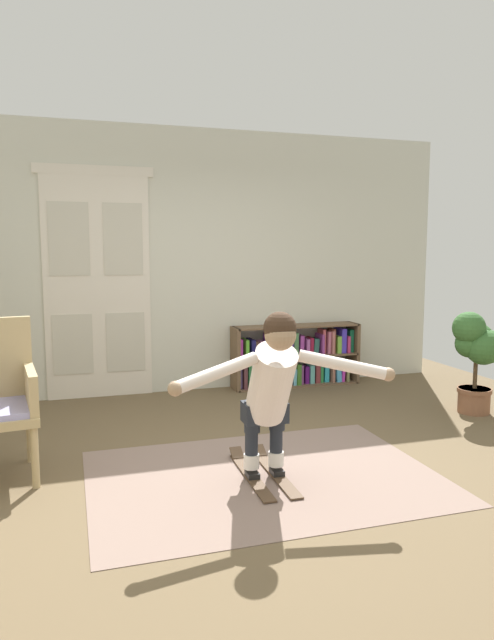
% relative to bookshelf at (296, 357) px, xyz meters
% --- Properties ---
extents(ground_plane, '(7.20, 7.20, 0.00)m').
position_rel_bookshelf_xyz_m(ground_plane, '(-1.18, -2.39, -0.34)').
color(ground_plane, brown).
extents(back_wall, '(6.00, 0.10, 2.90)m').
position_rel_bookshelf_xyz_m(back_wall, '(-1.18, 0.21, 1.11)').
color(back_wall, beige).
rests_on(back_wall, ground).
extents(double_door, '(1.22, 0.05, 2.45)m').
position_rel_bookshelf_xyz_m(double_door, '(-2.21, 0.15, 0.89)').
color(double_door, silver).
rests_on(double_door, ground).
extents(rug, '(2.41, 1.75, 0.01)m').
position_rel_bookshelf_xyz_m(rug, '(-1.24, -2.47, -0.33)').
color(rug, '#816A5F').
rests_on(rug, ground).
extents(bookshelf, '(1.51, 0.30, 0.71)m').
position_rel_bookshelf_xyz_m(bookshelf, '(0.00, 0.00, 0.00)').
color(bookshelf, brown).
rests_on(bookshelf, ground).
extents(potted_plant, '(0.54, 0.47, 1.00)m').
position_rel_bookshelf_xyz_m(potted_plant, '(1.25, -1.57, 0.29)').
color(potted_plant, brown).
rests_on(potted_plant, ground).
extents(skis_pair, '(0.29, 0.89, 0.07)m').
position_rel_bookshelf_xyz_m(skis_pair, '(-1.24, -2.44, -0.31)').
color(skis_pair, '#503A28').
rests_on(skis_pair, rug).
extents(person_skier, '(1.46, 0.64, 1.13)m').
position_rel_bookshelf_xyz_m(person_skier, '(-1.24, -2.64, 0.38)').
color(person_skier, white).
rests_on(person_skier, skis_pair).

